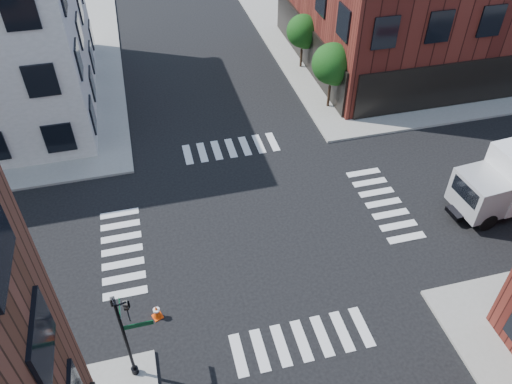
% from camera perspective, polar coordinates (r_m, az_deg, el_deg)
% --- Properties ---
extents(ground, '(120.00, 120.00, 0.00)m').
position_cam_1_polar(ground, '(25.95, 0.38, -3.85)').
color(ground, black).
rests_on(ground, ground).
extents(sidewalk_ne, '(30.00, 30.00, 0.15)m').
position_cam_1_polar(sidewalk_ne, '(49.94, 18.77, 17.67)').
color(sidewalk_ne, gray).
rests_on(sidewalk_ne, ground).
extents(tree_near, '(2.69, 2.69, 4.49)m').
position_cam_1_polar(tree_near, '(33.89, 8.80, 14.08)').
color(tree_near, black).
rests_on(tree_near, ground).
extents(tree_far, '(2.43, 2.43, 4.07)m').
position_cam_1_polar(tree_far, '(39.06, 5.46, 17.67)').
color(tree_far, black).
rests_on(tree_far, ground).
extents(signal_pole, '(1.29, 1.24, 4.60)m').
position_cam_1_polar(signal_pole, '(19.14, -14.68, -15.00)').
color(signal_pole, black).
rests_on(signal_pole, ground).
extents(traffic_cone, '(0.53, 0.53, 0.76)m').
position_cam_1_polar(traffic_cone, '(22.46, -11.29, -13.27)').
color(traffic_cone, '#F3470A').
rests_on(traffic_cone, ground).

